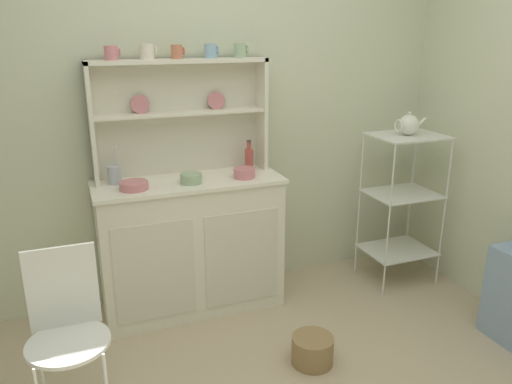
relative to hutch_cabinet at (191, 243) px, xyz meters
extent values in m
cube|color=beige|center=(0.25, 0.26, 0.80)|extent=(3.84, 0.05, 2.50)
cube|color=silver|center=(0.00, 0.00, -0.01)|extent=(1.13, 0.42, 0.87)
cube|color=beige|center=(-0.27, -0.21, -0.06)|extent=(0.47, 0.01, 0.61)
cube|color=beige|center=(0.27, -0.21, -0.06)|extent=(0.47, 0.01, 0.61)
cube|color=white|center=(0.00, 0.00, 0.41)|extent=(1.16, 0.45, 0.02)
cube|color=silver|center=(0.00, 0.20, 0.78)|extent=(1.08, 0.02, 0.71)
cube|color=silver|center=(-0.53, 0.12, 0.78)|extent=(0.02, 0.18, 0.71)
cube|color=silver|center=(0.53, 0.12, 0.78)|extent=(0.02, 0.18, 0.71)
cube|color=silver|center=(0.00, 0.12, 0.82)|extent=(1.04, 0.16, 0.02)
cube|color=silver|center=(0.00, 0.12, 1.13)|extent=(1.08, 0.18, 0.02)
cylinder|color=#D17A84|center=(-0.24, 0.16, 0.88)|extent=(0.11, 0.03, 0.11)
cylinder|color=#D17A84|center=(0.24, 0.16, 0.88)|extent=(0.11, 0.03, 0.11)
cylinder|color=silver|center=(1.26, -0.34, 0.09)|extent=(0.01, 0.01, 1.07)
cylinder|color=silver|center=(1.71, -0.34, 0.09)|extent=(0.01, 0.01, 1.07)
cylinder|color=silver|center=(1.26, 0.03, 0.09)|extent=(0.01, 0.01, 1.07)
cylinder|color=silver|center=(1.71, 0.03, 0.09)|extent=(0.01, 0.01, 1.07)
cube|color=silver|center=(1.48, -0.15, 0.62)|extent=(0.47, 0.38, 0.01)
cube|color=silver|center=(1.48, -0.15, 0.21)|extent=(0.47, 0.38, 0.01)
cube|color=silver|center=(1.48, -0.15, -0.22)|extent=(0.47, 0.38, 0.01)
cylinder|color=white|center=(-0.90, -0.73, -0.22)|extent=(0.01, 0.01, 0.45)
cylinder|color=white|center=(-0.63, -0.73, -0.22)|extent=(0.01, 0.01, 0.45)
cylinder|color=white|center=(-0.76, -0.86, 0.00)|extent=(0.36, 0.36, 0.02)
cube|color=white|center=(-0.76, -0.73, 0.20)|extent=(0.31, 0.02, 0.40)
cylinder|color=#93754C|center=(0.46, -0.82, -0.37)|extent=(0.23, 0.23, 0.16)
cylinder|color=#D17A84|center=(-0.38, 0.12, 1.18)|extent=(0.08, 0.08, 0.08)
torus|color=#D17A84|center=(-0.34, 0.12, 1.18)|extent=(0.01, 0.05, 0.05)
cylinder|color=silver|center=(-0.18, 0.12, 1.18)|extent=(0.08, 0.08, 0.09)
torus|color=silver|center=(-0.13, 0.12, 1.19)|extent=(0.01, 0.05, 0.05)
cylinder|color=#C67556|center=(-0.01, 0.12, 1.18)|extent=(0.07, 0.07, 0.08)
torus|color=#C67556|center=(0.04, 0.12, 1.18)|extent=(0.01, 0.05, 0.05)
cylinder|color=#8EB2D1|center=(0.20, 0.12, 1.18)|extent=(0.07, 0.07, 0.09)
torus|color=#8EB2D1|center=(0.24, 0.12, 1.19)|extent=(0.01, 0.05, 0.05)
cylinder|color=#9EB78E|center=(0.39, 0.12, 1.18)|extent=(0.08, 0.08, 0.09)
torus|color=#9EB78E|center=(0.43, 0.12, 1.19)|extent=(0.01, 0.05, 0.05)
cylinder|color=#D17A84|center=(-0.34, -0.07, 0.45)|extent=(0.16, 0.16, 0.05)
cylinder|color=#9EB78E|center=(0.00, -0.07, 0.45)|extent=(0.13, 0.13, 0.06)
cylinder|color=#D17A84|center=(0.34, -0.07, 0.45)|extent=(0.13, 0.13, 0.06)
cylinder|color=#B74C47|center=(0.43, 0.09, 0.49)|extent=(0.06, 0.06, 0.14)
cylinder|color=#B74C47|center=(0.43, 0.09, 0.59)|extent=(0.02, 0.02, 0.05)
cylinder|color=#4C382D|center=(0.43, 0.09, 0.62)|extent=(0.03, 0.03, 0.01)
cylinder|color=#B2B7C6|center=(-0.43, 0.08, 0.48)|extent=(0.08, 0.08, 0.11)
cylinder|color=silver|center=(-0.41, 0.09, 0.55)|extent=(0.02, 0.03, 0.17)
ellipsoid|color=silver|center=(-0.41, 0.09, 0.64)|extent=(0.02, 0.01, 0.01)
cylinder|color=silver|center=(-0.43, 0.10, 0.55)|extent=(0.03, 0.01, 0.16)
ellipsoid|color=silver|center=(-0.43, 0.10, 0.64)|extent=(0.02, 0.01, 0.01)
sphere|color=white|center=(1.48, -0.15, 0.70)|extent=(0.14, 0.14, 0.14)
sphere|color=silver|center=(1.48, -0.15, 0.77)|extent=(0.02, 0.02, 0.02)
cylinder|color=white|center=(1.58, -0.15, 0.71)|extent=(0.09, 0.02, 0.07)
torus|color=white|center=(1.40, -0.15, 0.70)|extent=(0.01, 0.09, 0.09)
camera|label=1|loc=(-0.67, -2.90, 1.30)|focal=35.17mm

